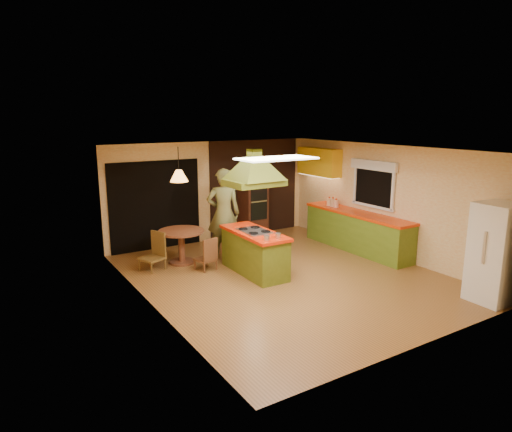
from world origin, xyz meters
TOP-DOWN VIEW (x-y plane):
  - ground at (0.00, 0.00)m, footprint 6.50×6.50m
  - room_walls at (0.00, 0.00)m, footprint 5.50×6.50m
  - ceiling_plane at (0.00, 0.00)m, footprint 6.50×6.50m
  - brick_panel at (1.25, 3.23)m, footprint 2.64×0.03m
  - nook_opening at (-1.50, 3.23)m, footprint 2.20×0.03m
  - right_counter at (2.45, 0.60)m, footprint 0.62×3.05m
  - upper_cabinets at (2.57, 2.20)m, footprint 0.34×1.40m
  - window_right at (2.70, 0.40)m, footprint 0.12×1.35m
  - fluor_panel at (-1.10, -1.20)m, footprint 1.20×0.60m
  - kitchen_island at (-0.43, 0.52)m, footprint 0.72×1.74m
  - range_hood at (-0.43, 0.52)m, footprint 1.08×0.80m
  - man at (-0.48, 1.74)m, footprint 0.87×0.73m
  - refrigerator at (2.28, -2.85)m, footprint 0.73×0.69m
  - wall_oven at (1.02, 2.95)m, footprint 0.62×0.61m
  - dining_table at (-1.44, 1.88)m, footprint 0.97×0.97m
  - chair_left at (-2.14, 1.78)m, footprint 0.56×0.56m
  - chair_near at (-1.19, 1.23)m, footprint 0.45×0.45m
  - pendant_lamp at (-1.44, 1.88)m, footprint 0.41×0.41m
  - canister_large at (2.40, 1.42)m, footprint 0.15×0.15m
  - canister_medium at (2.40, 1.55)m, footprint 0.14×0.14m
  - canister_small at (2.40, 1.30)m, footprint 0.15×0.15m

SIDE VIEW (x-z plane):
  - ground at x=0.00m, z-range 0.00..0.00m
  - chair_near at x=-1.19m, z-range 0.00..0.69m
  - chair_left at x=-2.14m, z-range 0.00..0.78m
  - kitchen_island at x=-0.43m, z-range 0.00..0.88m
  - right_counter at x=2.45m, z-range 0.00..0.92m
  - dining_table at x=-1.44m, z-range 0.15..0.88m
  - refrigerator at x=2.28m, z-range 0.00..1.72m
  - wall_oven at x=1.02m, z-range 0.00..1.87m
  - man at x=-0.48m, z-range 0.00..2.02m
  - canister_small at x=2.40m, z-range 0.92..1.10m
  - canister_medium at x=2.40m, z-range 0.92..1.10m
  - canister_large at x=2.40m, z-range 0.92..1.12m
  - nook_opening at x=-1.50m, z-range 0.00..2.10m
  - room_walls at x=0.00m, z-range -2.00..4.50m
  - brick_panel at x=1.25m, z-range 0.00..2.50m
  - window_right at x=2.70m, z-range 1.24..2.30m
  - pendant_lamp at x=-1.44m, z-range 1.78..2.02m
  - upper_cabinets at x=2.57m, z-range 1.60..2.30m
  - range_hood at x=-0.43m, z-range 1.85..2.65m
  - fluor_panel at x=-1.10m, z-range 2.47..2.50m
  - ceiling_plane at x=0.00m, z-range 2.50..2.50m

